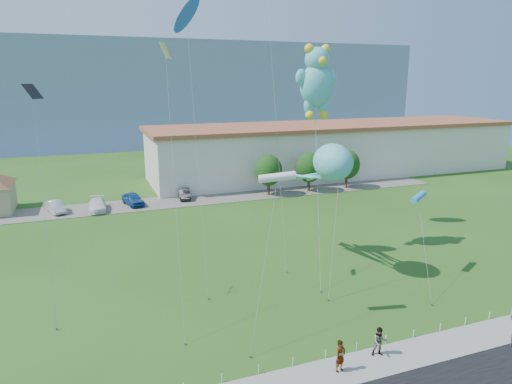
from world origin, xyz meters
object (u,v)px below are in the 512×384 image
warehouse (336,148)px  parked_car_white (97,205)px  pedestrian_left (340,356)px  parked_car_black (184,194)px  pedestrian_right (380,342)px  octopus_kite (326,168)px  parked_car_blue (133,199)px  teddy_bear_kite (317,80)px  parked_car_silver (56,207)px

warehouse → parked_car_white: (-37.77, -9.80, -3.39)m
pedestrian_left → parked_car_white: bearing=87.3°
parked_car_black → parked_car_white: bearing=-162.8°
pedestrian_right → octopus_kite: (2.66, 11.42, 7.56)m
pedestrian_left → parked_car_blue: size_ratio=0.41×
pedestrian_left → teddy_bear_kite: size_ratio=0.10×
warehouse → parked_car_blue: bearing=-165.3°
parked_car_white → octopus_kite: size_ratio=0.44×
warehouse → parked_car_silver: (-42.31, -8.94, -3.39)m
pedestrian_left → pedestrian_right: (2.77, 0.45, -0.04)m
pedestrian_right → parked_car_white: bearing=129.3°
warehouse → parked_car_blue: warehouse is taller
parked_car_black → octopus_kite: (5.49, -26.83, 7.80)m
warehouse → pedestrian_left: (-26.95, -46.73, -3.14)m
parked_car_blue → teddy_bear_kite: (13.48, -21.46, 14.25)m
warehouse → pedestrian_right: 52.32m
pedestrian_right → teddy_bear_kite: teddy_bear_kite is taller
pedestrian_left → parked_car_white: pedestrian_left is taller
warehouse → parked_car_white: bearing=-165.5°
warehouse → parked_car_black: (-27.01, -8.03, -3.42)m
parked_car_white → parked_car_black: parked_car_white is taller
parked_car_blue → parked_car_silver: bearing=167.0°
warehouse → parked_car_white: size_ratio=13.15×
pedestrian_left → parked_car_blue: bearing=80.8°
pedestrian_left → parked_car_black: 38.70m
parked_car_blue → octopus_kite: size_ratio=0.41×
warehouse → parked_car_black: bearing=-163.4°
parked_car_black → octopus_kite: size_ratio=0.37×
parked_car_white → pedestrian_right: bearing=-68.2°
warehouse → teddy_bear_kite: teddy_bear_kite is taller
warehouse → parked_car_silver: size_ratio=14.95×
parked_car_silver → parked_car_black: (15.30, 0.91, -0.03)m
parked_car_silver → octopus_kite: octopus_kite is taller
parked_car_silver → parked_car_blue: bearing=-17.3°
parked_car_white → octopus_kite: bearing=-55.7°
pedestrian_right → octopus_kite: bearing=95.7°
pedestrian_left → pedestrian_right: 2.80m
parked_car_silver → parked_car_blue: (8.76, 0.16, 0.07)m
pedestrian_left → parked_car_black: bearing=71.0°
parked_car_black → octopus_kite: 28.48m
pedestrian_right → octopus_kite: size_ratio=0.16×
octopus_kite → teddy_bear_kite: teddy_bear_kite is taller
teddy_bear_kite → parked_car_black: bearing=107.4°
warehouse → parked_car_black: 28.39m
pedestrian_right → octopus_kite: octopus_kite is taller
parked_car_white → parked_car_black: 10.90m
warehouse → pedestrian_right: bearing=-117.6°
pedestrian_left → parked_car_black: pedestrian_left is taller
parked_car_white → teddy_bear_kite: (17.70, -20.45, 14.31)m
warehouse → octopus_kite: 41.21m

